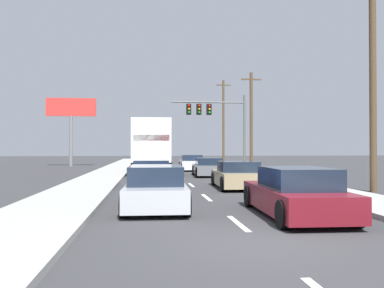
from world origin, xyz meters
TOP-DOWN VIEW (x-y plane):
  - ground_plane at (0.00, 25.00)m, footprint 140.00×140.00m
  - sidewalk_right at (4.84, 20.00)m, footprint 2.57×80.00m
  - sidewalk_left at (-4.84, 20.00)m, footprint 2.57×80.00m
  - lane_markings at (0.00, 24.44)m, footprint 0.14×57.00m
  - box_truck at (-1.80, 19.95)m, footprint 2.77×7.72m
  - car_blue at (-1.92, 11.64)m, footprint 2.07×4.66m
  - car_silver at (-1.88, 4.67)m, footprint 1.94×4.69m
  - car_white at (1.49, 25.06)m, footprint 2.04×4.51m
  - car_gray at (1.85, 18.33)m, footprint 2.09×4.31m
  - car_tan at (1.91, 10.18)m, footprint 2.09×4.10m
  - car_maroon at (1.72, 2.73)m, footprint 2.02×4.53m
  - traffic_signal_mast at (3.54, 27.68)m, footprint 6.75×0.69m
  - utility_pole_near at (7.04, 7.94)m, footprint 1.80×0.28m
  - utility_pole_mid at (7.06, 27.03)m, footprint 1.80×0.28m
  - utility_pole_far at (7.36, 41.49)m, footprint 1.80×0.28m
  - roadside_billboard at (-9.84, 33.94)m, footprint 4.96×0.36m

SIDE VIEW (x-z plane):
  - ground_plane at x=0.00m, z-range 0.00..0.00m
  - lane_markings at x=0.00m, z-range 0.00..0.01m
  - sidewalk_right at x=4.84m, z-range 0.00..0.14m
  - sidewalk_left at x=-4.84m, z-range 0.00..0.14m
  - car_gray at x=1.85m, z-range -0.04..1.14m
  - car_tan at x=1.91m, z-range -0.05..1.16m
  - car_blue at x=-1.92m, z-range -0.05..1.19m
  - car_white at x=1.49m, z-range -0.05..1.22m
  - car_silver at x=-1.88m, z-range -0.05..1.22m
  - car_maroon at x=1.72m, z-range -0.05..1.23m
  - box_truck at x=-1.80m, z-range 0.24..3.89m
  - utility_pole_mid at x=7.06m, z-range 0.14..8.71m
  - traffic_signal_mast at x=3.54m, z-range 1.58..8.23m
  - roadside_billboard at x=-9.84m, z-range 1.63..8.58m
  - utility_pole_near at x=7.04m, z-range 0.14..10.14m
  - utility_pole_far at x=7.36m, z-range 0.14..10.54m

